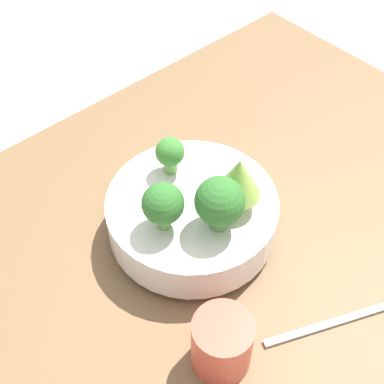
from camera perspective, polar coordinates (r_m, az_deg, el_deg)
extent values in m
plane|color=silver|center=(0.91, 0.93, -4.55)|extent=(6.00, 6.00, 0.00)
cube|color=brown|center=(0.89, 0.95, -3.87)|extent=(1.13, 0.73, 0.04)
cylinder|color=silver|center=(0.86, 0.00, -4.02)|extent=(0.12, 0.12, 0.01)
cylinder|color=silver|center=(0.83, 0.00, -2.38)|extent=(0.26, 0.26, 0.06)
cylinder|color=#6BA34C|center=(0.76, -3.01, -2.93)|extent=(0.02, 0.02, 0.03)
sphere|color=#2D6B28|center=(0.74, -3.12, -1.24)|extent=(0.06, 0.06, 0.06)
cylinder|color=#6BA34C|center=(0.79, 4.76, -0.78)|extent=(0.02, 0.02, 0.03)
cone|color=#84AD47|center=(0.75, 4.99, 1.57)|extent=(0.07, 0.07, 0.07)
cylinder|color=#6BA34C|center=(0.84, -2.31, 2.90)|extent=(0.02, 0.02, 0.03)
sphere|color=#387A2D|center=(0.82, -2.37, 4.30)|extent=(0.05, 0.05, 0.05)
cylinder|color=#609347|center=(0.76, 2.86, -2.88)|extent=(0.03, 0.03, 0.03)
sphere|color=#2D6B28|center=(0.73, 2.98, -0.98)|extent=(0.07, 0.07, 0.07)
cylinder|color=#C64C38|center=(0.72, 3.20, -15.86)|extent=(0.08, 0.08, 0.09)
cube|color=#B2B2B7|center=(0.80, 14.47, -13.48)|extent=(0.19, 0.09, 0.01)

